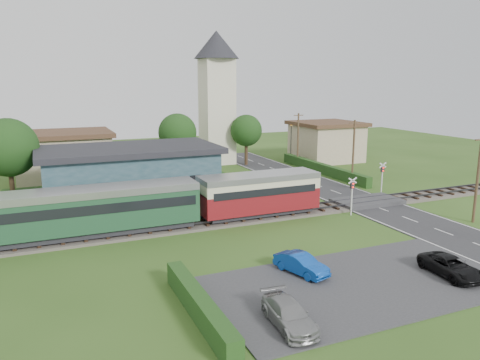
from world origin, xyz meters
name	(u,v)px	position (x,y,z in m)	size (l,w,h in m)	color
ground	(282,223)	(0.00, 0.00, 0.00)	(120.00, 120.00, 0.00)	#2D4C19
railway_track	(271,215)	(0.00, 2.00, 0.11)	(76.00, 3.20, 0.49)	#4C443D
road	(382,209)	(10.00, 0.00, 0.03)	(6.00, 70.00, 0.05)	#28282B
car_park	(361,284)	(-1.50, -12.00, 0.04)	(17.00, 9.00, 0.08)	#333335
crossing_deck	(367,202)	(10.00, 2.00, 0.23)	(6.20, 3.40, 0.45)	#333335
platform	(144,217)	(-10.00, 5.20, 0.23)	(30.00, 3.00, 0.45)	gray
equipment_hut	(37,210)	(-18.00, 5.20, 1.75)	(2.30, 2.30, 2.55)	beige
station_building	(130,175)	(-10.00, 10.99, 2.69)	(16.00, 9.00, 5.30)	#23444D
train	(38,215)	(-17.90, 2.00, 2.18)	(43.20, 2.90, 3.40)	#232328
church_tower	(217,88)	(5.00, 28.00, 10.23)	(6.00, 6.00, 17.60)	beige
house_west	(64,155)	(-15.00, 25.00, 2.79)	(10.80, 8.80, 5.50)	tan
house_east	(326,141)	(20.00, 24.00, 2.80)	(8.80, 8.80, 5.50)	tan
hedge_carpark	(199,306)	(-11.00, -12.00, 0.60)	(0.80, 9.00, 1.20)	#193814
hedge_roadside	(322,169)	(14.20, 16.00, 0.60)	(0.80, 18.00, 1.20)	#193814
hedge_station	(123,186)	(-10.00, 15.50, 0.65)	(22.00, 0.80, 1.30)	#193814
tree_a	(8,148)	(-20.00, 14.00, 5.38)	(5.20, 5.20, 8.00)	#332316
tree_b	(177,133)	(-2.00, 23.00, 5.02)	(4.60, 4.60, 7.34)	#332316
tree_c	(246,131)	(8.00, 25.00, 4.65)	(4.20, 4.20, 6.78)	#332316
utility_pole_b	(478,178)	(14.20, -6.00, 3.63)	(1.40, 0.22, 7.00)	#473321
utility_pole_c	(353,151)	(14.20, 10.00, 3.63)	(1.40, 0.22, 7.00)	#473321
utility_pole_d	(298,139)	(14.20, 22.00, 3.63)	(1.40, 0.22, 7.00)	#473321
crossing_signal_near	(352,191)	(6.40, -0.41, 2.14)	(0.84, 0.28, 3.28)	silver
crossing_signal_far	(382,174)	(13.60, 4.39, 2.14)	(0.84, 0.28, 3.28)	silver
streetlamp_east	(291,138)	(16.00, 27.00, 3.04)	(0.30, 0.30, 5.15)	#3F3F47
car_on_road	(303,173)	(10.53, 14.51, 0.62)	(1.34, 3.34, 1.14)	navy
car_park_blue	(301,264)	(-3.89, -9.50, 0.66)	(1.24, 3.54, 1.17)	#0E44A7
car_park_silver	(289,314)	(-7.50, -14.50, 0.65)	(1.60, 3.94, 1.14)	gray
car_park_dark	(451,266)	(3.93, -13.23, 0.64)	(1.86, 4.02, 1.12)	black
pedestrian_near	(219,196)	(-3.45, 5.25, 1.36)	(0.66, 0.44, 1.82)	gray
pedestrian_far	(40,219)	(-17.85, 4.40, 1.23)	(0.76, 0.59, 1.56)	gray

